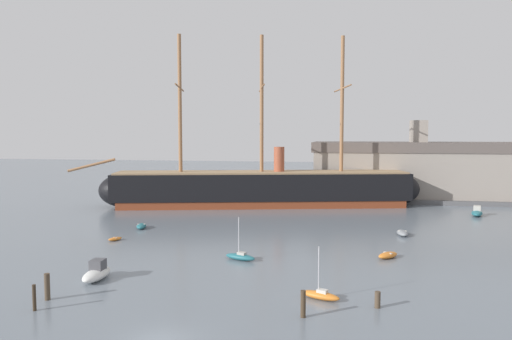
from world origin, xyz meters
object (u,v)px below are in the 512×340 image
object	(u,v)px
dinghy_far_left	(132,203)
sailboat_distant_centre	(305,200)
mooring_piling_right_pair	(378,300)
dinghy_mid_left	(115,239)
dockside_warehouse_right	(435,171)
motorboat_far_right	(477,212)
mooring_piling_midwater	(47,287)
motorboat_foreground_left	(97,273)
sailboat_foreground_right	(320,295)
sailboat_near_centre	(240,257)
dinghy_alongside_stern	(402,233)
dinghy_alongside_bow	(141,226)
tall_ship	(262,188)
mooring_piling_nearest	(303,304)
mooring_piling_left_pair	(34,298)
dinghy_mid_right	(388,255)

from	to	relation	value
dinghy_far_left	sailboat_distant_centre	distance (m)	32.70
dinghy_far_left	mooring_piling_right_pair	bearing A→B (deg)	-47.89
dinghy_mid_left	dockside_warehouse_right	size ratio (longest dim) A/B	0.04
motorboat_far_right	mooring_piling_midwater	xyz separation A→B (m)	(-44.16, -47.70, 0.48)
motorboat_foreground_left	dinghy_far_left	size ratio (longest dim) A/B	1.75
sailboat_foreground_right	motorboat_far_right	size ratio (longest dim) A/B	1.00
dinghy_far_left	sailboat_distant_centre	size ratio (longest dim) A/B	0.40
sailboat_near_centre	dinghy_alongside_stern	world-z (taller)	sailboat_near_centre
mooring_piling_right_pair	dockside_warehouse_right	size ratio (longest dim) A/B	0.02
dinghy_alongside_bow	dinghy_alongside_stern	bearing A→B (deg)	3.04
dockside_warehouse_right	tall_ship	bearing A→B (deg)	-154.07
motorboat_foreground_left	motorboat_far_right	size ratio (longest dim) A/B	1.02
sailboat_near_centre	dinghy_alongside_bow	size ratio (longest dim) A/B	1.43
sailboat_foreground_right	mooring_piling_nearest	size ratio (longest dim) A/B	2.16
sailboat_foreground_right	sailboat_distant_centre	bearing A→B (deg)	96.01
sailboat_near_centre	dinghy_far_left	distance (m)	44.45
dinghy_far_left	mooring_piling_left_pair	size ratio (longest dim) A/B	1.24
dinghy_mid_right	dinghy_alongside_bow	size ratio (longest dim) A/B	0.88
mooring_piling_left_pair	dinghy_alongside_bow	bearing A→B (deg)	99.70
sailboat_near_centre	dinghy_mid_left	world-z (taller)	sailboat_near_centre
sailboat_foreground_right	mooring_piling_nearest	xyz separation A→B (m)	(-1.04, -4.00, 0.63)
tall_ship	dinghy_far_left	bearing A→B (deg)	-173.05
sailboat_foreground_right	dinghy_alongside_stern	distance (m)	27.56
dinghy_alongside_bow	mooring_piling_nearest	world-z (taller)	mooring_piling_nearest
mooring_piling_right_pair	mooring_piling_midwater	world-z (taller)	mooring_piling_midwater
dinghy_mid_right	dockside_warehouse_right	xyz separation A→B (m)	(13.42, 49.62, 5.41)
motorboat_foreground_left	dinghy_mid_right	xyz separation A→B (m)	(26.56, 12.51, -0.30)
sailboat_distant_centre	dinghy_mid_left	bearing A→B (deg)	-118.44
sailboat_near_centre	dinghy_alongside_stern	bearing A→B (deg)	40.81
dinghy_alongside_bow	dinghy_alongside_stern	size ratio (longest dim) A/B	1.04
dinghy_mid_left	mooring_piling_left_pair	distance (m)	23.38
sailboat_near_centre	dinghy_mid_left	bearing A→B (deg)	160.60
dinghy_far_left	motorboat_foreground_left	bearing A→B (deg)	-68.65
motorboat_foreground_left	mooring_piling_nearest	distance (m)	19.88
sailboat_foreground_right	tall_ship	bearing A→B (deg)	105.35
tall_ship	motorboat_foreground_left	xyz separation A→B (m)	(-7.08, -46.14, -2.74)
sailboat_distant_centre	mooring_piling_left_pair	size ratio (longest dim) A/B	3.07
motorboat_foreground_left	tall_ship	bearing A→B (deg)	81.28
sailboat_foreground_right	mooring_piling_nearest	distance (m)	4.18
mooring_piling_nearest	dockside_warehouse_right	distance (m)	70.91
sailboat_distant_centre	dockside_warehouse_right	world-z (taller)	dockside_warehouse_right
tall_ship	dinghy_mid_left	bearing A→B (deg)	-112.54
tall_ship	mooring_piling_right_pair	distance (m)	51.78
motorboat_foreground_left	dinghy_far_left	bearing A→B (deg)	111.35
dinghy_far_left	motorboat_far_right	distance (m)	59.92
sailboat_near_centre	dockside_warehouse_right	world-z (taller)	dockside_warehouse_right
sailboat_near_centre	dinghy_alongside_bow	world-z (taller)	sailboat_near_centre
motorboat_foreground_left	mooring_piling_left_pair	bearing A→B (deg)	-94.77
dinghy_mid_right	dinghy_alongside_bow	xyz separation A→B (m)	(-32.42, 10.10, 0.02)
tall_ship	sailboat_near_centre	bearing A→B (deg)	-83.49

